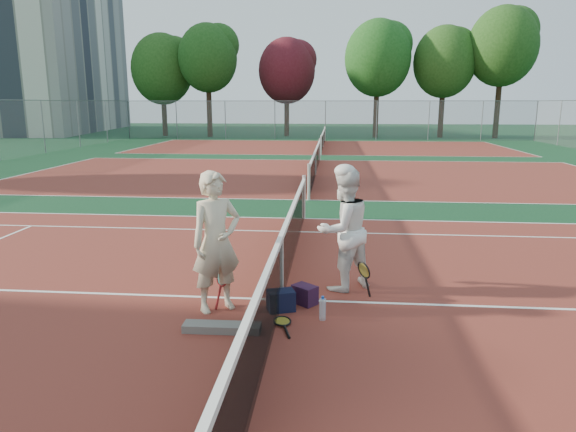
{
  "coord_description": "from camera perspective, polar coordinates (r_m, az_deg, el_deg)",
  "views": [
    {
      "loc": [
        0.73,
        -7.14,
        2.87
      ],
      "look_at": [
        0.0,
        1.04,
        1.05
      ],
      "focal_mm": 32.0,
      "sensor_mm": 36.0,
      "label": 1
    }
  ],
  "objects": [
    {
      "name": "tree_back_0",
      "position": [
        47.18,
        -13.82,
        15.54
      ],
      "size": [
        5.25,
        5.25,
        8.7
      ],
      "color": "#382314",
      "rests_on": "ground"
    },
    {
      "name": "court_main",
      "position": [
        7.72,
        -0.7,
        -9.29
      ],
      "size": [
        23.77,
        10.97,
        0.01
      ],
      "primitive_type": "cube",
      "color": "maroon",
      "rests_on": "ground"
    },
    {
      "name": "racket_black_held",
      "position": [
        7.74,
        8.39,
        -7.11
      ],
      "size": [
        0.34,
        0.34,
        0.58
      ],
      "primitive_type": null,
      "rotation": [
        0.0,
        0.0,
        3.87
      ],
      "color": "black",
      "rests_on": "ground"
    },
    {
      "name": "ground",
      "position": [
        7.73,
        -0.7,
        -9.31
      ],
      "size": [
        130.0,
        130.0,
        0.0
      ],
      "primitive_type": "plane",
      "color": "#0F371D",
      "rests_on": "ground"
    },
    {
      "name": "tree_back_1",
      "position": [
        45.27,
        -8.92,
        16.92
      ],
      "size": [
        4.92,
        4.92,
        9.33
      ],
      "color": "#382314",
      "rests_on": "ground"
    },
    {
      "name": "net_main",
      "position": [
        7.55,
        -0.71,
        -5.71
      ],
      "size": [
        0.1,
        10.98,
        1.02
      ],
      "primitive_type": null,
      "color": "black",
      "rests_on": "ground"
    },
    {
      "name": "net_cover_canvas",
      "position": [
        6.77,
        -7.35,
        -12.2
      ],
      "size": [
        1.0,
        0.25,
        0.1
      ],
      "primitive_type": "cube",
      "rotation": [
        0.0,
        0.0,
        0.02
      ],
      "color": "#5F5A56",
      "rests_on": "ground"
    },
    {
      "name": "court_far_b",
      "position": [
        34.26,
        3.91,
        7.67
      ],
      "size": [
        23.77,
        10.97,
        0.01
      ],
      "primitive_type": "cube",
      "color": "maroon",
      "rests_on": "ground"
    },
    {
      "name": "racket_spare",
      "position": [
        6.94,
        -0.65,
        -11.66
      ],
      "size": [
        0.43,
        0.65,
        0.05
      ],
      "primitive_type": null,
      "rotation": [
        0.0,
        0.0,
        1.86
      ],
      "color": "black",
      "rests_on": "ground"
    },
    {
      "name": "net_far_a",
      "position": [
        20.78,
        3.08,
        5.96
      ],
      "size": [
        0.1,
        10.98,
        1.02
      ],
      "primitive_type": null,
      "color": "black",
      "rests_on": "ground"
    },
    {
      "name": "player_a",
      "position": [
        7.15,
        -7.97,
        -2.88
      ],
      "size": [
        0.86,
        0.81,
        1.97
      ],
      "primitive_type": "imported",
      "rotation": [
        0.0,
        0.0,
        0.64
      ],
      "color": "beige",
      "rests_on": "ground"
    },
    {
      "name": "apartment_block",
      "position": [
        58.84,
        -25.15,
        15.88
      ],
      "size": [
        12.96,
        23.18,
        15.0
      ],
      "primitive_type": "cube",
      "rotation": [
        0.0,
        0.0,
        0.14
      ],
      "color": "beige",
      "rests_on": "ground"
    },
    {
      "name": "sports_bag_navy",
      "position": [
        7.31,
        -0.79,
        -9.38
      ],
      "size": [
        0.44,
        0.37,
        0.29
      ],
      "primitive_type": "cube",
      "rotation": [
        0.0,
        0.0,
        0.35
      ],
      "color": "black",
      "rests_on": "ground"
    },
    {
      "name": "net_far_b",
      "position": [
        34.22,
        3.93,
        8.51
      ],
      "size": [
        0.1,
        10.98,
        1.02
      ],
      "primitive_type": null,
      "color": "black",
      "rests_on": "ground"
    },
    {
      "name": "racket_red",
      "position": [
        7.44,
        -7.23,
        -7.89
      ],
      "size": [
        0.35,
        0.33,
        0.58
      ],
      "primitive_type": null,
      "rotation": [
        0.0,
        0.0,
        0.96
      ],
      "color": "maroon",
      "rests_on": "ground"
    },
    {
      "name": "fence_back",
      "position": [
        41.16,
        4.17,
        10.56
      ],
      "size": [
        32.0,
        0.06,
        3.0
      ],
      "primitive_type": null,
      "color": "slate",
      "rests_on": "ground"
    },
    {
      "name": "tree_back_maroon",
      "position": [
        45.74,
        -0.14,
        15.81
      ],
      "size": [
        4.86,
        4.86,
        8.33
      ],
      "color": "#382314",
      "rests_on": "ground"
    },
    {
      "name": "tree_back_4",
      "position": [
        45.55,
        16.99,
        16.04
      ],
      "size": [
        5.05,
        5.05,
        9.02
      ],
      "color": "#382314",
      "rests_on": "ground"
    },
    {
      "name": "water_bottle",
      "position": [
        7.02,
        3.86,
        -10.32
      ],
      "size": [
        0.09,
        0.09,
        0.3
      ],
      "primitive_type": "cylinder",
      "color": "#C9E9FF",
      "rests_on": "ground"
    },
    {
      "name": "sports_bag_purple",
      "position": [
        7.54,
        1.87,
        -8.73
      ],
      "size": [
        0.41,
        0.4,
        0.28
      ],
      "primitive_type": "cube",
      "rotation": [
        0.0,
        0.0,
        -0.68
      ],
      "color": "#280F2A",
      "rests_on": "ground"
    },
    {
      "name": "court_far_a",
      "position": [
        20.85,
        3.07,
        4.58
      ],
      "size": [
        23.77,
        10.97,
        0.01
      ],
      "primitive_type": "cube",
      "color": "maroon",
      "rests_on": "ground"
    },
    {
      "name": "tree_back_5",
      "position": [
        46.17,
        22.74,
        16.96
      ],
      "size": [
        5.46,
        5.46,
        10.37
      ],
      "color": "#382314",
      "rests_on": "ground"
    },
    {
      "name": "player_b",
      "position": [
        7.95,
        6.19,
        -1.53
      ],
      "size": [
        1.17,
        1.13,
        1.9
      ],
      "primitive_type": "imported",
      "rotation": [
        0.0,
        0.0,
        3.79
      ],
      "color": "white",
      "rests_on": "ground"
    },
    {
      "name": "tree_back_3",
      "position": [
        44.38,
        9.96,
        16.87
      ],
      "size": [
        5.4,
        5.4,
        9.52
      ],
      "color": "#382314",
      "rests_on": "ground"
    }
  ]
}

